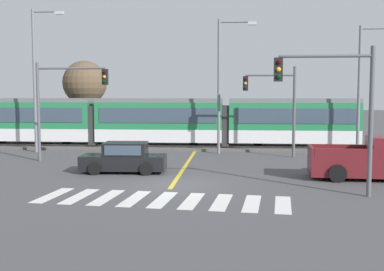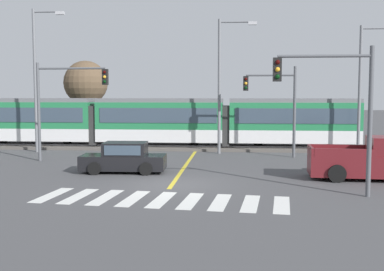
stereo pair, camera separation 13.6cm
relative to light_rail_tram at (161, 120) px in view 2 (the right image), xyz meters
name	(u,v)px [view 2 (the right image)]	position (x,y,z in m)	size (l,w,h in m)	color
ground_plane	(172,185)	(2.69, -14.00, -2.05)	(200.00, 200.00, 0.00)	#474749
track_bed	(198,147)	(2.69, 0.01, -1.96)	(120.00, 4.00, 0.18)	#56514C
rail_near	(197,146)	(2.69, -0.71, -1.82)	(120.00, 0.08, 0.10)	#939399
rail_far	(198,144)	(2.69, 0.73, -1.82)	(120.00, 0.08, 0.10)	#939399
light_rail_tram	(161,120)	(0.00, 0.00, 0.00)	(28.00, 2.64, 3.43)	silver
crosswalk_stripe_0	(52,195)	(-1.68, -16.59, -2.04)	(0.56, 2.80, 0.01)	silver
crosswalk_stripe_1	(78,196)	(-0.59, -16.69, -2.04)	(0.56, 2.80, 0.01)	silver
crosswalk_stripe_2	(106,197)	(0.51, -16.80, -2.04)	(0.56, 2.80, 0.01)	silver
crosswalk_stripe_3	(133,198)	(1.60, -16.91, -2.04)	(0.56, 2.80, 0.01)	silver
crosswalk_stripe_4	(162,200)	(2.69, -17.02, -2.04)	(0.56, 2.80, 0.01)	silver
crosswalk_stripe_5	(191,201)	(3.79, -17.13, -2.04)	(0.56, 2.80, 0.01)	silver
crosswalk_stripe_6	(220,202)	(4.88, -17.23, -2.04)	(0.56, 2.80, 0.01)	silver
crosswalk_stripe_7	(251,203)	(5.98, -17.34, -2.04)	(0.56, 2.80, 0.01)	silver
crosswalk_stripe_8	(282,205)	(7.07, -17.45, -2.04)	(0.56, 2.80, 0.01)	silver
lane_centre_line	(185,166)	(2.69, -8.51, -2.04)	(0.20, 13.02, 0.01)	gold
sedan_crossing	(124,158)	(-0.15, -10.97, -1.35)	(4.27, 2.05, 1.52)	black
pickup_truck	(372,161)	(11.68, -11.95, -1.20)	(5.50, 2.46, 1.98)	maroon
traffic_light_mid_left	(63,95)	(-4.57, -7.29, 1.83)	(4.25, 0.38, 5.74)	#515459
traffic_light_far_right	(276,99)	(7.92, -4.41, 1.60)	(3.25, 0.38, 5.61)	#515459
traffic_light_near_right	(336,97)	(9.19, -15.79, 1.78)	(3.75, 0.38, 5.72)	#515459
street_lamp_west	(38,72)	(-7.78, -3.18, 3.31)	(2.19, 0.28, 9.53)	slate
street_lamp_centre	(223,77)	(4.58, -2.91, 2.95)	(2.50, 0.28, 8.75)	slate
street_lamp_east	(364,81)	(13.58, -2.61, 2.68)	(2.34, 0.28, 8.27)	slate
bare_tree_far_west	(86,83)	(-7.38, 5.90, 2.81)	(3.75, 3.75, 6.76)	brown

